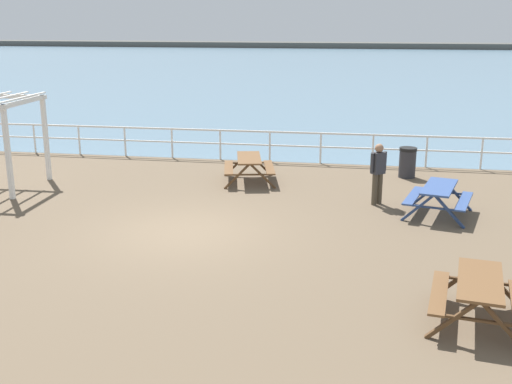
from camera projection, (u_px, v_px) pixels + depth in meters
ground_plane at (184, 236)px, 14.74m from camera, size 30.00×24.00×0.20m
sea_band at (326, 67)px, 64.80m from camera, size 142.00×90.00×0.01m
distant_shoreline at (342, 48)px, 105.63m from camera, size 142.00×6.00×1.80m
seaward_railing at (245, 140)px, 21.87m from camera, size 23.07×0.07×1.08m
picnic_table_near_right at (479, 290)px, 10.16m from camera, size 1.78×2.01×0.80m
picnic_table_mid_centre at (439, 193)px, 15.77m from camera, size 1.90×2.12×0.80m
picnic_table_far_left at (249, 163)px, 19.04m from camera, size 1.85×2.07×0.80m
visitor at (378, 170)px, 16.63m from camera, size 0.43×0.39×1.66m
litter_bin at (407, 162)px, 19.62m from camera, size 0.55×0.55×0.95m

